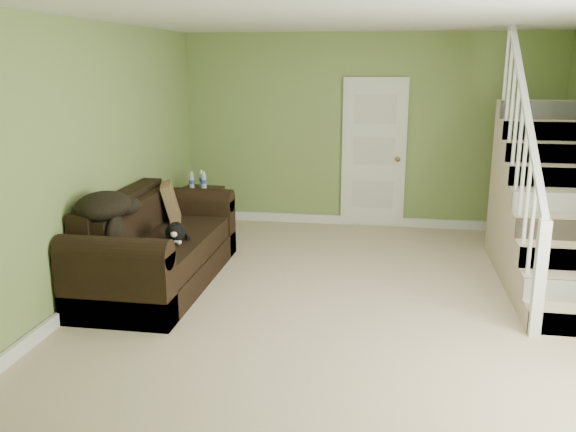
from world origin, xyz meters
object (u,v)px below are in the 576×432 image
(side_table, at_px, (200,211))
(cat, at_px, (175,232))
(sofa, at_px, (155,250))
(banana, at_px, (177,239))

(side_table, bearing_deg, cat, -79.35)
(sofa, bearing_deg, banana, -26.91)
(side_table, xyz_separation_m, cat, (0.38, -2.02, 0.28))
(sofa, relative_size, cat, 4.45)
(sofa, height_order, banana, sofa)
(sofa, xyz_separation_m, side_table, (-0.10, 1.86, -0.04))
(side_table, bearing_deg, banana, -78.77)
(side_table, xyz_separation_m, banana, (0.40, -2.01, 0.21))
(cat, height_order, banana, cat)
(sofa, relative_size, side_table, 2.77)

